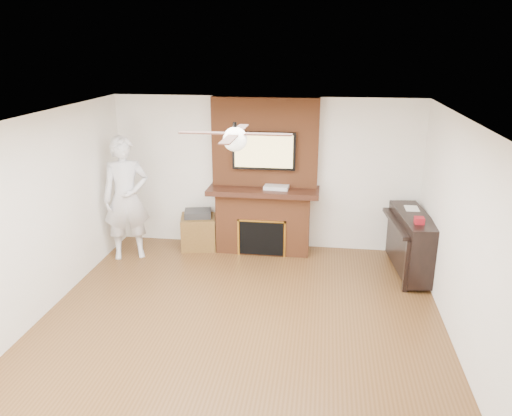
# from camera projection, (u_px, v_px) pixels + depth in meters

# --- Properties ---
(room_shell) EXTENTS (5.36, 5.86, 2.86)m
(room_shell) POSITION_uv_depth(u_px,v_px,m) (236.00, 233.00, 5.61)
(room_shell) COLOR #563519
(room_shell) RESTS_ON ground
(fireplace) EXTENTS (1.78, 0.64, 2.50)m
(fireplace) POSITION_uv_depth(u_px,v_px,m) (264.00, 192.00, 8.09)
(fireplace) COLOR brown
(fireplace) RESTS_ON ground
(tv) EXTENTS (1.00, 0.08, 0.60)m
(tv) POSITION_uv_depth(u_px,v_px,m) (264.00, 151.00, 7.83)
(tv) COLOR black
(tv) RESTS_ON fireplace
(ceiling_fan) EXTENTS (1.21, 1.21, 0.31)m
(ceiling_fan) POSITION_uv_depth(u_px,v_px,m) (235.00, 138.00, 5.28)
(ceiling_fan) COLOR black
(ceiling_fan) RESTS_ON room_shell
(person) EXTENTS (0.85, 0.72, 1.96)m
(person) POSITION_uv_depth(u_px,v_px,m) (126.00, 198.00, 7.80)
(person) COLOR silver
(person) RESTS_ON ground
(side_table) EXTENTS (0.67, 0.67, 0.65)m
(side_table) POSITION_uv_depth(u_px,v_px,m) (199.00, 230.00, 8.39)
(side_table) COLOR brown
(side_table) RESTS_ON ground
(piano) EXTENTS (0.66, 1.44, 1.01)m
(piano) POSITION_uv_depth(u_px,v_px,m) (411.00, 242.00, 7.38)
(piano) COLOR black
(piano) RESTS_ON ground
(cable_box) EXTENTS (0.40, 0.25, 0.06)m
(cable_box) POSITION_uv_depth(u_px,v_px,m) (276.00, 187.00, 7.94)
(cable_box) COLOR silver
(cable_box) RESTS_ON fireplace
(candle_orange) EXTENTS (0.06, 0.06, 0.12)m
(candle_orange) POSITION_uv_depth(u_px,v_px,m) (256.00, 251.00, 8.16)
(candle_orange) COLOR #C66A17
(candle_orange) RESTS_ON ground
(candle_green) EXTENTS (0.06, 0.06, 0.09)m
(candle_green) POSITION_uv_depth(u_px,v_px,m) (261.00, 251.00, 8.21)
(candle_green) COLOR #3C7D32
(candle_green) RESTS_ON ground
(candle_cream) EXTENTS (0.07, 0.07, 0.11)m
(candle_cream) POSITION_uv_depth(u_px,v_px,m) (271.00, 252.00, 8.13)
(candle_cream) COLOR beige
(candle_cream) RESTS_ON ground
(candle_blue) EXTENTS (0.07, 0.07, 0.07)m
(candle_blue) POSITION_uv_depth(u_px,v_px,m) (271.00, 251.00, 8.22)
(candle_blue) COLOR teal
(candle_blue) RESTS_ON ground
(candle_blue_extra) EXTENTS (0.07, 0.07, 0.07)m
(candle_blue_extra) POSITION_uv_depth(u_px,v_px,m) (252.00, 250.00, 8.27)
(candle_blue_extra) COLOR #3A5DAF
(candle_blue_extra) RESTS_ON ground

